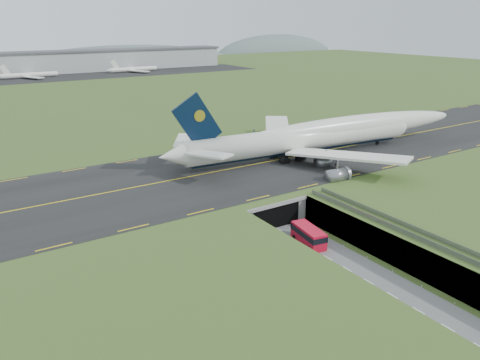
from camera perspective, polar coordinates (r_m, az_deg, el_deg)
ground at (r=95.36m, az=7.37°, el=-7.60°), size 900.00×900.00×0.00m
airfield_deck at (r=94.07m, az=7.45°, el=-5.96°), size 800.00×800.00×6.00m
trench_road at (r=90.41m, az=10.46°, el=-9.26°), size 12.00×75.00×0.20m
taxiway at (r=118.14m, az=-2.82°, el=1.02°), size 800.00×44.00×0.18m
tunnel_portal at (r=106.09m, az=1.64°, el=-2.66°), size 17.00×22.30×6.00m
guideway at (r=89.06m, az=21.05°, el=-6.98°), size 3.00×53.00×7.05m
jumbo_jet at (r=134.84m, az=10.12°, el=5.44°), size 98.70×62.50×20.77m
shuttle_tram at (r=94.11m, az=8.35°, el=-6.72°), size 4.60×9.08×3.51m
cargo_terminal at (r=369.23m, az=-24.75°, el=12.81°), size 320.00×67.00×15.60m
distant_hills at (r=511.01m, az=-19.65°, el=12.62°), size 700.00×91.00×60.00m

